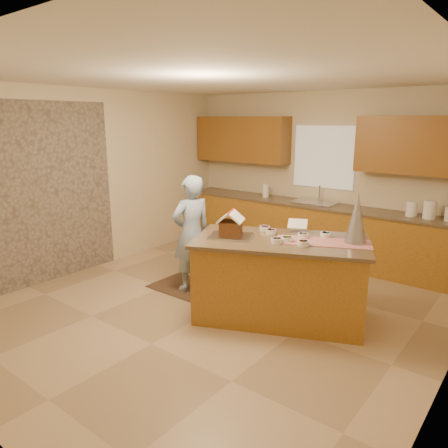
{
  "coord_description": "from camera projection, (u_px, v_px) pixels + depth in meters",
  "views": [
    {
      "loc": [
        3.01,
        -3.76,
        2.25
      ],
      "look_at": [
        -0.1,
        0.2,
        1.0
      ],
      "focal_mm": 33.88,
      "sensor_mm": 36.0,
      "label": 1
    }
  ],
  "objects": [
    {
      "name": "floor",
      "position": [
        220.0,
        307.0,
        5.22
      ],
      "size": [
        5.5,
        5.5,
        0.0
      ],
      "primitive_type": "plane",
      "color": "tan",
      "rests_on": "ground"
    },
    {
      "name": "ceiling",
      "position": [
        220.0,
        76.0,
        4.57
      ],
      "size": [
        5.5,
        5.5,
        0.0
      ],
      "primitive_type": "plane",
      "color": "silver",
      "rests_on": "floor"
    },
    {
      "name": "wall_back",
      "position": [
        324.0,
        175.0,
        6.99
      ],
      "size": [
        5.5,
        5.5,
        0.0
      ],
      "primitive_type": "plane",
      "color": "beige",
      "rests_on": "floor"
    },
    {
      "name": "wall_left",
      "position": [
        91.0,
        181.0,
        6.39
      ],
      "size": [
        5.5,
        5.5,
        0.0
      ],
      "primitive_type": "plane",
      "color": "beige",
      "rests_on": "floor"
    },
    {
      "name": "stone_accent",
      "position": [
        43.0,
        194.0,
        5.79
      ],
      "size": [
        0.0,
        2.5,
        2.5
      ],
      "primitive_type": "plane",
      "rotation": [
        1.57,
        0.0,
        1.57
      ],
      "color": "gray",
      "rests_on": "wall_left"
    },
    {
      "name": "window_curtain",
      "position": [
        324.0,
        157.0,
        6.89
      ],
      "size": [
        1.05,
        0.03,
        1.0
      ],
      "primitive_type": "cube",
      "color": "white",
      "rests_on": "wall_back"
    },
    {
      "name": "back_counter_base",
      "position": [
        313.0,
        232.0,
        6.98
      ],
      "size": [
        4.8,
        0.6,
        0.88
      ],
      "primitive_type": "cube",
      "color": "#A17421",
      "rests_on": "floor"
    },
    {
      "name": "back_counter_top",
      "position": [
        314.0,
        205.0,
        6.87
      ],
      "size": [
        4.85,
        0.63,
        0.04
      ],
      "primitive_type": "cube",
      "color": "brown",
      "rests_on": "back_counter_base"
    },
    {
      "name": "upper_cabinet_left",
      "position": [
        242.0,
        139.0,
        7.65
      ],
      "size": [
        1.85,
        0.35,
        0.8
      ],
      "primitive_type": "cube",
      "color": "brown",
      "rests_on": "wall_back"
    },
    {
      "name": "upper_cabinet_right",
      "position": [
        425.0,
        146.0,
        5.79
      ],
      "size": [
        1.85,
        0.35,
        0.8
      ],
      "primitive_type": "cube",
      "color": "brown",
      "rests_on": "wall_back"
    },
    {
      "name": "sink",
      "position": [
        314.0,
        205.0,
        6.87
      ],
      "size": [
        0.7,
        0.45,
        0.12
      ],
      "primitive_type": "cube",
      "color": "silver",
      "rests_on": "back_counter_top"
    },
    {
      "name": "faucet",
      "position": [
        320.0,
        194.0,
        6.97
      ],
      "size": [
        0.03,
        0.03,
        0.28
      ],
      "primitive_type": "cylinder",
      "color": "silver",
      "rests_on": "back_counter_top"
    },
    {
      "name": "island_base",
      "position": [
        279.0,
        281.0,
        4.85
      ],
      "size": [
        2.06,
        1.6,
        0.9
      ],
      "primitive_type": "cube",
      "rotation": [
        0.0,
        0.0,
        0.42
      ],
      "color": "#A17421",
      "rests_on": "floor"
    },
    {
      "name": "island_top",
      "position": [
        281.0,
        241.0,
        4.74
      ],
      "size": [
        2.17,
        1.71,
        0.04
      ],
      "primitive_type": "cube",
      "rotation": [
        0.0,
        0.0,
        0.42
      ],
      "color": "brown",
      "rests_on": "island_base"
    },
    {
      "name": "table_runner",
      "position": [
        323.0,
        242.0,
        4.62
      ],
      "size": [
        1.08,
        0.76,
        0.01
      ],
      "primitive_type": "cube",
      "rotation": [
        0.0,
        0.0,
        0.42
      ],
      "color": "#A50B11",
      "rests_on": "island_top"
    },
    {
      "name": "baking_tray",
      "position": [
        231.0,
        236.0,
        4.81
      ],
      "size": [
        0.57,
        0.51,
        0.03
      ],
      "primitive_type": "cube",
      "rotation": [
        0.0,
        0.0,
        0.42
      ],
      "color": "silver",
      "rests_on": "island_top"
    },
    {
      "name": "cookbook",
      "position": [
        298.0,
        224.0,
        5.04
      ],
      "size": [
        0.28,
        0.25,
        0.1
      ],
      "primitive_type": "cube",
      "rotation": [
        -1.13,
        0.0,
        0.42
      ],
      "color": "white",
      "rests_on": "island_top"
    },
    {
      "name": "tinsel_tree",
      "position": [
        357.0,
        218.0,
        4.53
      ],
      "size": [
        0.3,
        0.3,
        0.56
      ],
      "primitive_type": "cone",
      "rotation": [
        0.0,
        0.0,
        0.42
      ],
      "color": "#B9B9C6",
      "rests_on": "island_top"
    },
    {
      "name": "rug",
      "position": [
        190.0,
        288.0,
        5.78
      ],
      "size": [
        1.05,
        0.69,
        0.01
      ],
      "primitive_type": "cube",
      "color": "black",
      "rests_on": "floor"
    },
    {
      "name": "boy",
      "position": [
        192.0,
        234.0,
        5.57
      ],
      "size": [
        0.53,
        0.65,
        1.55
      ],
      "primitive_type": "imported",
      "rotation": [
        0.0,
        0.0,
        -1.9
      ],
      "color": "#8DA5C8",
      "rests_on": "rug"
    },
    {
      "name": "canister_a",
      "position": [
        412.0,
        209.0,
        5.94
      ],
      "size": [
        0.15,
        0.15,
        0.21
      ],
      "primitive_type": "cylinder",
      "color": "white",
      "rests_on": "back_counter_top"
    },
    {
      "name": "canister_b",
      "position": [
        430.0,
        210.0,
        5.8
      ],
      "size": [
        0.17,
        0.17,
        0.25
      ],
      "primitive_type": "cylinder",
      "color": "white",
      "rests_on": "back_counter_top"
    },
    {
      "name": "paper_towel",
      "position": [
        266.0,
        191.0,
        7.4
      ],
      "size": [
        0.11,
        0.11,
        0.23
      ],
      "primitive_type": "cylinder",
      "color": "white",
      "rests_on": "back_counter_top"
    },
    {
      "name": "gingerbread_house",
      "position": [
        231.0,
        226.0,
        4.78
      ],
      "size": [
        0.37,
        0.38,
        0.29
      ],
      "color": "#572917",
      "rests_on": "baking_tray"
    },
    {
      "name": "candy_bowls",
      "position": [
        290.0,
        236.0,
        4.76
      ],
      "size": [
        0.83,
        0.67,
        0.06
      ],
      "color": "#DA4226",
      "rests_on": "island_top"
    }
  ]
}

